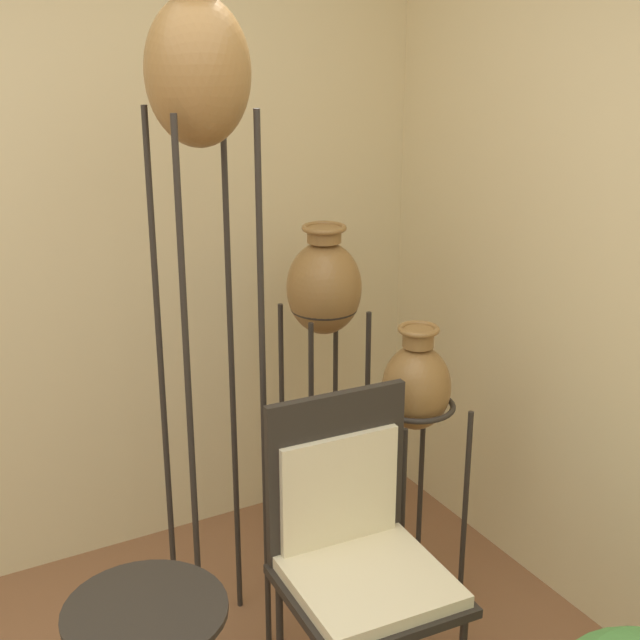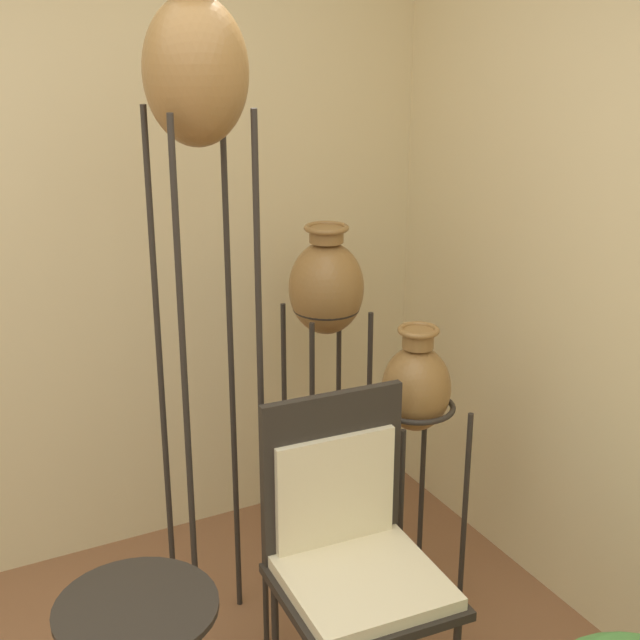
{
  "view_description": "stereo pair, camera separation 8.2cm",
  "coord_description": "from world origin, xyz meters",
  "px_view_note": "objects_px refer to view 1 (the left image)",
  "views": [
    {
      "loc": [
        -0.4,
        -1.43,
        2.14
      ],
      "look_at": [
        1.01,
        1.1,
        1.12
      ],
      "focal_mm": 50.0,
      "sensor_mm": 36.0,
      "label": 1
    },
    {
      "loc": [
        -0.32,
        -1.47,
        2.14
      ],
      "look_at": [
        1.01,
        1.1,
        1.12
      ],
      "focal_mm": 50.0,
      "sensor_mm": 36.0,
      "label": 2
    }
  ],
  "objects_px": {
    "vase_stand_tall": "(199,92)",
    "chair": "(356,543)",
    "vase_stand_medium": "(324,294)",
    "vase_stand_short": "(416,393)"
  },
  "relations": [
    {
      "from": "vase_stand_tall",
      "to": "vase_stand_medium",
      "type": "bearing_deg",
      "value": 27.07
    },
    {
      "from": "vase_stand_tall",
      "to": "chair",
      "type": "height_order",
      "value": "vase_stand_tall"
    },
    {
      "from": "vase_stand_medium",
      "to": "chair",
      "type": "bearing_deg",
      "value": -112.57
    },
    {
      "from": "vase_stand_tall",
      "to": "vase_stand_short",
      "type": "xyz_separation_m",
      "value": [
        0.7,
        -0.16,
        -1.04
      ]
    },
    {
      "from": "vase_stand_tall",
      "to": "vase_stand_short",
      "type": "bearing_deg",
      "value": -12.82
    },
    {
      "from": "vase_stand_tall",
      "to": "vase_stand_medium",
      "type": "relative_size",
      "value": 1.63
    },
    {
      "from": "vase_stand_tall",
      "to": "chair",
      "type": "bearing_deg",
      "value": -61.3
    },
    {
      "from": "vase_stand_tall",
      "to": "chair",
      "type": "xyz_separation_m",
      "value": [
        0.26,
        -0.48,
        -1.33
      ]
    },
    {
      "from": "vase_stand_tall",
      "to": "vase_stand_medium",
      "type": "height_order",
      "value": "vase_stand_tall"
    },
    {
      "from": "vase_stand_medium",
      "to": "vase_stand_short",
      "type": "distance_m",
      "value": 0.54
    }
  ]
}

